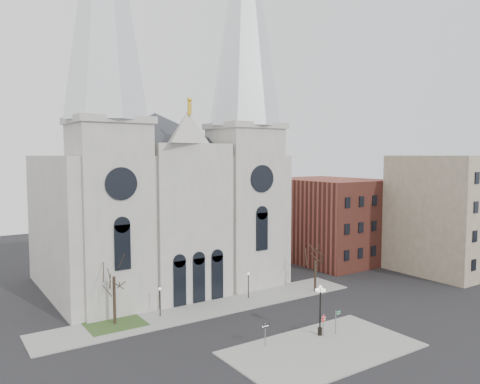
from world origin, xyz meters
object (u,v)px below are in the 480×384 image
one_way_sign (265,331)px  globe_lamp (320,304)px  stop_sign (323,320)px  street_name_sign (336,320)px

one_way_sign → globe_lamp: bearing=-9.6°
stop_sign → street_name_sign: size_ratio=0.90×
one_way_sign → street_name_sign: (7.82, -1.47, -0.10)m
stop_sign → street_name_sign: street_name_sign is taller
globe_lamp → one_way_sign: (-6.17, 0.88, -1.70)m
globe_lamp → street_name_sign: globe_lamp is taller
stop_sign → globe_lamp: 1.68m
globe_lamp → one_way_sign: globe_lamp is taller
globe_lamp → street_name_sign: size_ratio=2.15×
globe_lamp → street_name_sign: 2.52m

